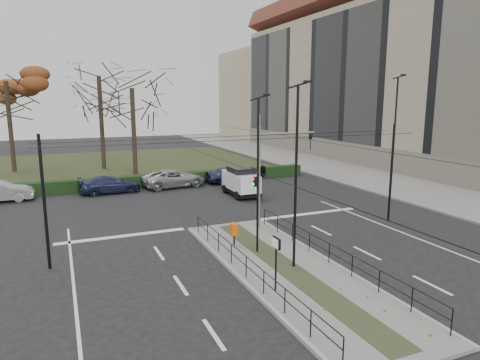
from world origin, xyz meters
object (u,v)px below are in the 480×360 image
(litter_bin, at_px, (234,230))
(rust_tree, at_px, (6,81))
(traffic_light, at_px, (264,169))
(streetlamp_median_near, at_px, (296,176))
(white_van, at_px, (241,181))
(bare_tree_near, at_px, (132,94))
(parked_car_fifth, at_px, (231,174))
(streetlamp_median_far, at_px, (258,174))
(streetlamp_sidewalk, at_px, (394,135))
(info_panel, at_px, (276,249))
(bare_tree_center, at_px, (99,83))
(parked_car_fourth, at_px, (174,178))
(parked_car_third, at_px, (110,184))

(litter_bin, distance_m, rust_tree, 33.31)
(traffic_light, distance_m, streetlamp_median_near, 6.25)
(white_van, distance_m, bare_tree_near, 15.36)
(white_van, bearing_deg, traffic_light, -104.38)
(litter_bin, height_order, parked_car_fifth, parked_car_fifth)
(streetlamp_median_far, xyz_separation_m, streetlamp_sidewalk, (15.00, 7.46, 0.80))
(info_panel, height_order, white_van, info_panel)
(info_panel, xyz_separation_m, streetlamp_median_far, (1.19, 4.13, 2.15))
(rust_tree, height_order, bare_tree_center, bare_tree_center)
(parked_car_fourth, bearing_deg, parked_car_third, 86.85)
(traffic_light, bearing_deg, rust_tree, 118.70)
(white_van, bearing_deg, litter_bin, -114.76)
(streetlamp_sidewalk, distance_m, white_van, 12.22)
(parked_car_third, relative_size, bare_tree_near, 0.43)
(rust_tree, height_order, bare_tree_near, rust_tree)
(litter_bin, distance_m, parked_car_third, 16.38)
(litter_bin, relative_size, parked_car_fourth, 0.21)
(streetlamp_median_far, height_order, white_van, streetlamp_median_far)
(white_van, height_order, bare_tree_center, bare_tree_center)
(parked_car_third, relative_size, parked_car_fourth, 0.89)
(litter_bin, bearing_deg, streetlamp_median_near, -69.80)
(parked_car_third, bearing_deg, parked_car_fifth, -91.67)
(bare_tree_near, bearing_deg, streetlamp_sidewalk, -45.87)
(parked_car_fourth, height_order, white_van, white_van)
(litter_bin, height_order, rust_tree, rust_tree)
(info_panel, xyz_separation_m, bare_tree_near, (-0.50, 28.79, 6.04))
(litter_bin, xyz_separation_m, streetlamp_median_far, (0.67, -1.37, 3.02))
(streetlamp_median_far, bearing_deg, bare_tree_near, 93.93)
(litter_bin, relative_size, bare_tree_near, 0.10)
(traffic_light, distance_m, white_van, 9.09)
(info_panel, bearing_deg, litter_bin, 84.59)
(streetlamp_median_near, height_order, bare_tree_center, bare_tree_center)
(streetlamp_sidewalk, relative_size, bare_tree_center, 0.71)
(info_panel, height_order, streetlamp_median_far, streetlamp_median_far)
(streetlamp_median_near, relative_size, streetlamp_sidewalk, 0.88)
(parked_car_third, bearing_deg, bare_tree_center, -5.92)
(litter_bin, xyz_separation_m, info_panel, (-0.52, -5.49, 0.87))
(litter_bin, bearing_deg, parked_car_third, 105.23)
(parked_car_fifth, bearing_deg, traffic_light, 171.07)
(traffic_light, relative_size, bare_tree_near, 0.52)
(streetlamp_median_near, bearing_deg, streetlamp_sidewalk, 34.35)
(streetlamp_median_near, distance_m, bare_tree_center, 32.50)
(litter_bin, height_order, bare_tree_near, bare_tree_near)
(streetlamp_median_far, height_order, bare_tree_center, bare_tree_center)
(parked_car_fourth, xyz_separation_m, bare_tree_center, (-4.59, 11.93, 8.32))
(litter_bin, bearing_deg, streetlamp_sidewalk, 21.24)
(white_van, bearing_deg, bare_tree_near, 115.84)
(streetlamp_sidewalk, relative_size, parked_car_fourth, 1.70)
(parked_car_third, distance_m, bare_tree_center, 14.87)
(streetlamp_median_far, height_order, rust_tree, rust_tree)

